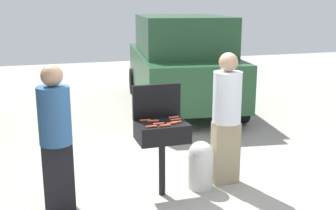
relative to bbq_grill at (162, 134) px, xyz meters
name	(u,v)px	position (x,y,z in m)	size (l,w,h in m)	color
ground_plane	(176,201)	(0.11, -0.22, -0.78)	(24.00, 24.00, 0.00)	#9E998E
bbq_grill	(162,134)	(0.00, 0.00, 0.00)	(0.60, 0.44, 0.92)	black
grill_lid_open	(157,101)	(0.00, 0.22, 0.35)	(0.60, 0.05, 0.42)	black
hot_dog_0	(165,125)	(-0.01, -0.16, 0.16)	(0.03, 0.03, 0.13)	#B74C33
hot_dog_1	(145,120)	(-0.17, 0.12, 0.16)	(0.03, 0.03, 0.13)	#AD4228
hot_dog_2	(151,126)	(-0.17, -0.15, 0.16)	(0.03, 0.03, 0.13)	#B74C33
hot_dog_3	(153,121)	(-0.09, 0.06, 0.16)	(0.03, 0.03, 0.13)	#B74C33
hot_dog_4	(174,117)	(0.19, 0.14, 0.16)	(0.03, 0.03, 0.13)	#C6593D
hot_dog_5	(172,123)	(0.09, -0.10, 0.16)	(0.03, 0.03, 0.13)	#AD4228
hot_dog_6	(176,122)	(0.15, -0.07, 0.16)	(0.03, 0.03, 0.13)	#B74C33
hot_dog_7	(159,124)	(-0.06, -0.07, 0.16)	(0.03, 0.03, 0.13)	#AD4228
hot_dog_8	(176,120)	(0.18, 0.04, 0.16)	(0.03, 0.03, 0.13)	#B74C33
propane_tank	(201,164)	(0.52, 0.04, -0.46)	(0.32, 0.32, 0.62)	silver
person_left	(56,135)	(-1.22, -0.05, 0.13)	(0.35, 0.35, 1.67)	black
person_right	(227,114)	(0.88, 0.09, 0.15)	(0.36, 0.36, 1.71)	gray
parked_minivan	(181,61)	(1.68, 4.13, 0.25)	(2.54, 4.63, 2.02)	#234C2D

